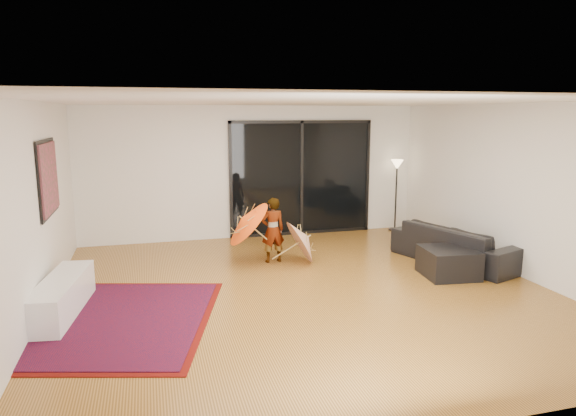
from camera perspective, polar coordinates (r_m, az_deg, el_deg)
name	(u,v)px	position (r m, az deg, el deg)	size (l,w,h in m)	color
floor	(304,291)	(7.56, 1.79, -9.19)	(7.00, 7.00, 0.00)	#AD762F
ceiling	(305,102)	(7.12, 1.92, 11.73)	(7.00, 7.00, 0.00)	white
wall_back	(254,172)	(10.58, -3.76, 3.99)	(7.00, 7.00, 0.00)	silver
wall_front	(440,273)	(4.10, 16.57, -6.95)	(7.00, 7.00, 0.00)	silver
wall_left	(33,212)	(7.04, -26.49, -0.40)	(7.00, 7.00, 0.00)	silver
wall_right	(515,190)	(8.90, 23.95, 1.86)	(7.00, 7.00, 0.00)	silver
sliding_door	(301,178)	(10.81, 1.49, 3.35)	(3.06, 0.07, 2.40)	black
painting	(48,178)	(7.97, -25.07, 3.05)	(0.04, 1.28, 1.08)	black
media_console	(62,297)	(7.25, -23.84, -9.02)	(0.42, 1.70, 0.47)	white
speaker	(66,292)	(7.61, -23.41, -8.59)	(0.30, 0.30, 0.34)	#424244
persian_rug	(128,320)	(6.83, -17.38, -11.80)	(2.67, 3.23, 0.02)	#570B07
sofa	(456,244)	(9.31, 18.15, -3.83)	(2.24, 0.87, 0.65)	black
ottoman	(449,262)	(8.53, 17.41, -5.79)	(0.78, 0.78, 0.45)	black
floor_lamp	(397,175)	(11.40, 11.99, 3.63)	(0.27, 0.27, 1.56)	black
child	(273,230)	(8.84, -1.71, -2.46)	(0.41, 0.27, 1.13)	#999999
parasol_orange	(242,223)	(8.64, -5.18, -1.65)	(0.74, 0.91, 0.91)	#FF500D
parasol_white	(309,233)	(8.87, 2.30, -2.82)	(0.56, 0.81, 0.92)	white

